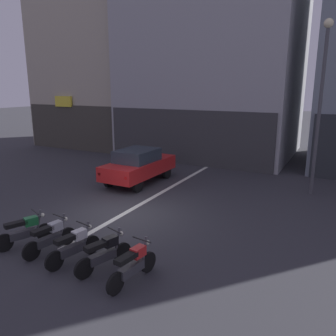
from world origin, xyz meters
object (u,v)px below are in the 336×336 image
(motorcycle_white_row_centre, at_px, (74,245))
(motorcycle_red_row_rightmost, at_px, (133,264))
(motorcycle_silver_row_left_mid, at_px, (50,237))
(motorcycle_black_row_right_mid, at_px, (104,253))
(street_lamp, at_px, (321,93))
(car_red_crossing_near, at_px, (139,165))
(motorcycle_green_row_leftmost, at_px, (25,231))

(motorcycle_white_row_centre, xyz_separation_m, motorcycle_red_row_rightmost, (1.90, -0.08, 0.00))
(motorcycle_silver_row_left_mid, bearing_deg, motorcycle_white_row_centre, -5.67)
(motorcycle_silver_row_left_mid, bearing_deg, motorcycle_black_row_right_mid, -1.10)
(motorcycle_silver_row_left_mid, xyz_separation_m, motorcycle_white_row_centre, (0.95, -0.09, 0.00))
(motorcycle_black_row_right_mid, distance_m, motorcycle_red_row_rightmost, 0.96)
(motorcycle_silver_row_left_mid, height_order, motorcycle_black_row_right_mid, same)
(street_lamp, bearing_deg, motorcycle_white_row_centre, -118.71)
(motorcycle_silver_row_left_mid, relative_size, motorcycle_black_row_right_mid, 1.03)
(motorcycle_white_row_centre, relative_size, motorcycle_black_row_right_mid, 1.02)
(car_red_crossing_near, xyz_separation_m, motorcycle_black_row_right_mid, (3.48, -7.02, -0.43))
(motorcycle_silver_row_left_mid, height_order, motorcycle_white_row_centre, same)
(motorcycle_white_row_centre, xyz_separation_m, motorcycle_black_row_right_mid, (0.95, 0.06, 0.00))
(motorcycle_silver_row_left_mid, bearing_deg, car_red_crossing_near, 102.76)
(street_lamp, height_order, motorcycle_green_row_leftmost, street_lamp)
(motorcycle_black_row_right_mid, bearing_deg, motorcycle_green_row_leftmost, -179.61)
(motorcycle_silver_row_left_mid, xyz_separation_m, motorcycle_red_row_rightmost, (2.85, -0.18, 0.00))
(street_lamp, distance_m, motorcycle_silver_row_left_mid, 11.36)
(motorcycle_green_row_leftmost, relative_size, motorcycle_red_row_rightmost, 0.94)
(street_lamp, bearing_deg, motorcycle_silver_row_left_mid, -123.42)
(motorcycle_white_row_centre, height_order, motorcycle_red_row_rightmost, same)
(motorcycle_black_row_right_mid, bearing_deg, motorcycle_silver_row_left_mid, 178.90)
(motorcycle_silver_row_left_mid, xyz_separation_m, motorcycle_black_row_right_mid, (1.90, -0.04, 0.00))
(motorcycle_white_row_centre, bearing_deg, motorcycle_silver_row_left_mid, 174.33)
(motorcycle_green_row_leftmost, height_order, motorcycle_white_row_centre, same)
(street_lamp, relative_size, motorcycle_green_row_leftmost, 4.47)
(car_red_crossing_near, height_order, motorcycle_white_row_centre, car_red_crossing_near)
(motorcycle_green_row_leftmost, relative_size, motorcycle_black_row_right_mid, 0.97)
(motorcycle_green_row_leftmost, xyz_separation_m, motorcycle_silver_row_left_mid, (0.95, 0.06, 0.00))
(motorcycle_white_row_centre, bearing_deg, car_red_crossing_near, 109.68)
(street_lamp, distance_m, motorcycle_white_row_centre, 10.97)
(street_lamp, bearing_deg, motorcycle_red_row_rightmost, -108.49)
(street_lamp, relative_size, motorcycle_silver_row_left_mid, 4.23)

